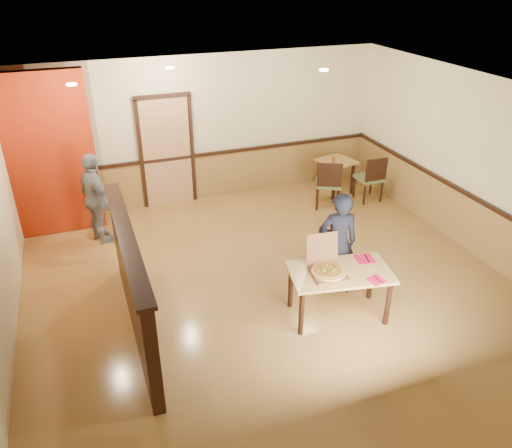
{
  "coord_description": "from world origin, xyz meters",
  "views": [
    {
      "loc": [
        -2.34,
        -5.56,
        4.29
      ],
      "look_at": [
        -0.28,
        0.0,
        1.14
      ],
      "focal_mm": 35.0,
      "sensor_mm": 36.0,
      "label": 1
    }
  ],
  "objects_px": {
    "pizza_box": "(327,269)",
    "passerby": "(96,199)",
    "diner_chair": "(333,257)",
    "condiment": "(333,160)",
    "diner": "(338,243)",
    "side_chair_left": "(329,182)",
    "side_chair_right": "(371,177)",
    "main_table": "(340,278)",
    "side_table": "(336,168)"
  },
  "relations": [
    {
      "from": "pizza_box",
      "to": "passerby",
      "type": "bearing_deg",
      "value": 135.93
    },
    {
      "from": "diner_chair",
      "to": "passerby",
      "type": "height_order",
      "value": "passerby"
    },
    {
      "from": "diner_chair",
      "to": "condiment",
      "type": "relative_size",
      "value": 5.86
    },
    {
      "from": "diner_chair",
      "to": "pizza_box",
      "type": "height_order",
      "value": "pizza_box"
    },
    {
      "from": "diner_chair",
      "to": "diner",
      "type": "bearing_deg",
      "value": -88.63
    },
    {
      "from": "side_chair_left",
      "to": "passerby",
      "type": "relative_size",
      "value": 0.62
    },
    {
      "from": "passerby",
      "to": "pizza_box",
      "type": "xyz_separation_m",
      "value": [
        2.62,
        -3.19,
        -0.02
      ]
    },
    {
      "from": "side_chair_right",
      "to": "diner",
      "type": "relative_size",
      "value": 0.61
    },
    {
      "from": "passerby",
      "to": "pizza_box",
      "type": "bearing_deg",
      "value": -161.99
    },
    {
      "from": "side_chair_right",
      "to": "passerby",
      "type": "distance_m",
      "value": 5.17
    },
    {
      "from": "passerby",
      "to": "condiment",
      "type": "distance_m",
      "value": 4.57
    },
    {
      "from": "main_table",
      "to": "pizza_box",
      "type": "distance_m",
      "value": 0.25
    },
    {
      "from": "side_table",
      "to": "pizza_box",
      "type": "relative_size",
      "value": 1.41
    },
    {
      "from": "side_table",
      "to": "pizza_box",
      "type": "xyz_separation_m",
      "value": [
        -2.09,
        -3.59,
        0.24
      ]
    },
    {
      "from": "side_chair_right",
      "to": "pizza_box",
      "type": "height_order",
      "value": "pizza_box"
    },
    {
      "from": "passerby",
      "to": "diner_chair",
      "type": "bearing_deg",
      "value": -150.78
    },
    {
      "from": "main_table",
      "to": "diner",
      "type": "xyz_separation_m",
      "value": [
        0.25,
        0.55,
        0.17
      ]
    },
    {
      "from": "diner",
      "to": "side_table",
      "type": "bearing_deg",
      "value": -106.64
    },
    {
      "from": "side_chair_right",
      "to": "pizza_box",
      "type": "relative_size",
      "value": 1.71
    },
    {
      "from": "side_table",
      "to": "passerby",
      "type": "distance_m",
      "value": 4.74
    },
    {
      "from": "pizza_box",
      "to": "diner_chair",
      "type": "bearing_deg",
      "value": 61.3
    },
    {
      "from": "side_table",
      "to": "pizza_box",
      "type": "bearing_deg",
      "value": -120.23
    },
    {
      "from": "side_chair_right",
      "to": "diner",
      "type": "height_order",
      "value": "diner"
    },
    {
      "from": "side_table",
      "to": "condiment",
      "type": "relative_size",
      "value": 5.42
    },
    {
      "from": "side_table",
      "to": "passerby",
      "type": "bearing_deg",
      "value": -175.09
    },
    {
      "from": "side_table",
      "to": "pizza_box",
      "type": "height_order",
      "value": "pizza_box"
    },
    {
      "from": "passerby",
      "to": "condiment",
      "type": "height_order",
      "value": "passerby"
    },
    {
      "from": "main_table",
      "to": "diner_chair",
      "type": "xyz_separation_m",
      "value": [
        0.28,
        0.69,
        -0.14
      ]
    },
    {
      "from": "side_table",
      "to": "diner",
      "type": "xyz_separation_m",
      "value": [
        -1.66,
        -3.07,
        0.24
      ]
    },
    {
      "from": "side_chair_left",
      "to": "passerby",
      "type": "distance_m",
      "value": 4.24
    },
    {
      "from": "side_chair_right",
      "to": "condiment",
      "type": "height_order",
      "value": "side_chair_right"
    },
    {
      "from": "diner",
      "to": "side_chair_right",
      "type": "bearing_deg",
      "value": -118.96
    },
    {
      "from": "diner_chair",
      "to": "condiment",
      "type": "distance_m",
      "value": 3.18
    },
    {
      "from": "main_table",
      "to": "pizza_box",
      "type": "relative_size",
      "value": 2.6
    },
    {
      "from": "side_chair_left",
      "to": "condiment",
      "type": "relative_size",
      "value": 6.79
    },
    {
      "from": "side_chair_left",
      "to": "side_chair_right",
      "type": "bearing_deg",
      "value": -152.98
    },
    {
      "from": "main_table",
      "to": "diner",
      "type": "height_order",
      "value": "diner"
    },
    {
      "from": "side_chair_left",
      "to": "passerby",
      "type": "bearing_deg",
      "value": 24.52
    },
    {
      "from": "condiment",
      "to": "diner",
      "type": "bearing_deg",
      "value": -117.2
    },
    {
      "from": "main_table",
      "to": "condiment",
      "type": "xyz_separation_m",
      "value": [
        1.76,
        3.48,
        0.17
      ]
    },
    {
      "from": "main_table",
      "to": "diner",
      "type": "relative_size",
      "value": 0.93
    },
    {
      "from": "diner",
      "to": "passerby",
      "type": "relative_size",
      "value": 0.98
    },
    {
      "from": "pizza_box",
      "to": "diner",
      "type": "bearing_deg",
      "value": 56.45
    },
    {
      "from": "side_chair_right",
      "to": "passerby",
      "type": "bearing_deg",
      "value": -2.57
    },
    {
      "from": "diner",
      "to": "pizza_box",
      "type": "height_order",
      "value": "diner"
    },
    {
      "from": "side_table",
      "to": "condiment",
      "type": "height_order",
      "value": "condiment"
    },
    {
      "from": "main_table",
      "to": "passerby",
      "type": "distance_m",
      "value": 4.27
    },
    {
      "from": "main_table",
      "to": "side_chair_right",
      "type": "xyz_separation_m",
      "value": [
        2.36,
        3.0,
        -0.08
      ]
    },
    {
      "from": "side_chair_left",
      "to": "side_table",
      "type": "distance_m",
      "value": 0.78
    },
    {
      "from": "main_table",
      "to": "side_table",
      "type": "height_order",
      "value": "main_table"
    }
  ]
}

